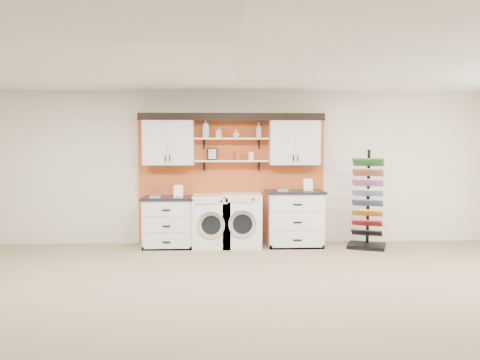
{
  "coord_description": "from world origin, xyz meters",
  "views": [
    {
      "loc": [
        -0.16,
        -4.63,
        1.8
      ],
      "look_at": [
        0.09,
        2.3,
        1.29
      ],
      "focal_mm": 35.0,
      "sensor_mm": 36.0,
      "label": 1
    }
  ],
  "objects_px": {
    "base_cabinet_right": "(295,218)",
    "washer": "(212,221)",
    "sample_rack": "(367,217)",
    "dryer": "(242,220)",
    "base_cabinet_left": "(168,222)"
  },
  "relations": [
    {
      "from": "base_cabinet_right",
      "to": "dryer",
      "type": "relative_size",
      "value": 1.07
    },
    {
      "from": "base_cabinet_left",
      "to": "sample_rack",
      "type": "relative_size",
      "value": 0.53
    },
    {
      "from": "dryer",
      "to": "base_cabinet_right",
      "type": "bearing_deg",
      "value": 0.2
    },
    {
      "from": "washer",
      "to": "base_cabinet_left",
      "type": "bearing_deg",
      "value": 179.75
    },
    {
      "from": "base_cabinet_left",
      "to": "washer",
      "type": "xyz_separation_m",
      "value": [
        0.77,
        -0.0,
        0.02
      ]
    },
    {
      "from": "base_cabinet_right",
      "to": "washer",
      "type": "xyz_separation_m",
      "value": [
        -1.49,
        -0.0,
        -0.04
      ]
    },
    {
      "from": "washer",
      "to": "base_cabinet_right",
      "type": "bearing_deg",
      "value": 0.13
    },
    {
      "from": "base_cabinet_left",
      "to": "washer",
      "type": "relative_size",
      "value": 0.99
    },
    {
      "from": "base_cabinet_left",
      "to": "washer",
      "type": "bearing_deg",
      "value": -0.25
    },
    {
      "from": "base_cabinet_left",
      "to": "washer",
      "type": "distance_m",
      "value": 0.77
    },
    {
      "from": "base_cabinet_right",
      "to": "washer",
      "type": "distance_m",
      "value": 1.49
    },
    {
      "from": "sample_rack",
      "to": "washer",
      "type": "bearing_deg",
      "value": -161.56
    },
    {
      "from": "dryer",
      "to": "base_cabinet_left",
      "type": "bearing_deg",
      "value": 179.85
    },
    {
      "from": "washer",
      "to": "sample_rack",
      "type": "distance_m",
      "value": 2.76
    },
    {
      "from": "base_cabinet_right",
      "to": "washer",
      "type": "bearing_deg",
      "value": -179.87
    }
  ]
}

